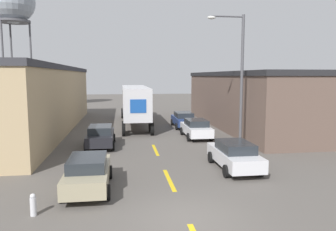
{
  "coord_description": "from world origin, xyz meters",
  "views": [
    {
      "loc": [
        -2.21,
        -10.73,
        4.96
      ],
      "look_at": [
        0.94,
        11.35,
        2.26
      ],
      "focal_mm": 35.0,
      "sensor_mm": 36.0,
      "label": 1
    }
  ],
  "objects_px": {
    "semi_truck": "(134,101)",
    "parked_car_right_far": "(183,119)",
    "parked_car_left_far": "(101,136)",
    "street_lamp": "(238,73)",
    "water_tower": "(12,2)",
    "parked_car_right_near": "(234,155)",
    "fire_hydrant": "(33,205)",
    "parked_car_right_mid": "(196,128)",
    "parked_car_left_near": "(88,172)"
  },
  "relations": [
    {
      "from": "parked_car_right_mid",
      "to": "street_lamp",
      "type": "bearing_deg",
      "value": -63.12
    },
    {
      "from": "parked_car_right_mid",
      "to": "parked_car_right_near",
      "type": "bearing_deg",
      "value": -90.0
    },
    {
      "from": "parked_car_left_near",
      "to": "parked_car_left_far",
      "type": "distance_m",
      "value": 8.92
    },
    {
      "from": "parked_car_right_far",
      "to": "fire_hydrant",
      "type": "bearing_deg",
      "value": -115.44
    },
    {
      "from": "parked_car_right_near",
      "to": "semi_truck",
      "type": "bearing_deg",
      "value": 105.09
    },
    {
      "from": "semi_truck",
      "to": "street_lamp",
      "type": "height_order",
      "value": "street_lamp"
    },
    {
      "from": "parked_car_right_mid",
      "to": "water_tower",
      "type": "bearing_deg",
      "value": 129.18
    },
    {
      "from": "semi_truck",
      "to": "parked_car_left_near",
      "type": "bearing_deg",
      "value": -98.47
    },
    {
      "from": "parked_car_right_near",
      "to": "water_tower",
      "type": "height_order",
      "value": "water_tower"
    },
    {
      "from": "parked_car_right_mid",
      "to": "water_tower",
      "type": "height_order",
      "value": "water_tower"
    },
    {
      "from": "water_tower",
      "to": "street_lamp",
      "type": "relative_size",
      "value": 2.09
    },
    {
      "from": "parked_car_right_mid",
      "to": "parked_car_right_near",
      "type": "distance_m",
      "value": 9.06
    },
    {
      "from": "parked_car_right_near",
      "to": "parked_car_left_far",
      "type": "bearing_deg",
      "value": 137.68
    },
    {
      "from": "parked_car_right_near",
      "to": "parked_car_right_far",
      "type": "bearing_deg",
      "value": 90.0
    },
    {
      "from": "parked_car_left_far",
      "to": "semi_truck",
      "type": "bearing_deg",
      "value": 74.87
    },
    {
      "from": "parked_car_left_near",
      "to": "street_lamp",
      "type": "relative_size",
      "value": 0.5
    },
    {
      "from": "parked_car_left_near",
      "to": "parked_car_left_far",
      "type": "height_order",
      "value": "same"
    },
    {
      "from": "fire_hydrant",
      "to": "parked_car_left_far",
      "type": "bearing_deg",
      "value": 81.65
    },
    {
      "from": "parked_car_left_far",
      "to": "parked_car_right_near",
      "type": "xyz_separation_m",
      "value": [
        7.42,
        -6.76,
        0.0
      ]
    },
    {
      "from": "parked_car_left_far",
      "to": "fire_hydrant",
      "type": "distance_m",
      "value": 11.55
    },
    {
      "from": "parked_car_right_far",
      "to": "fire_hydrant",
      "type": "xyz_separation_m",
      "value": [
        -9.1,
        -19.12,
        -0.38
      ]
    },
    {
      "from": "parked_car_right_near",
      "to": "fire_hydrant",
      "type": "relative_size",
      "value": 5.56
    },
    {
      "from": "parked_car_left_far",
      "to": "water_tower",
      "type": "relative_size",
      "value": 0.24
    },
    {
      "from": "parked_car_right_near",
      "to": "street_lamp",
      "type": "height_order",
      "value": "street_lamp"
    },
    {
      "from": "parked_car_right_far",
      "to": "semi_truck",
      "type": "bearing_deg",
      "value": 150.02
    },
    {
      "from": "parked_car_right_far",
      "to": "street_lamp",
      "type": "bearing_deg",
      "value": -77.97
    },
    {
      "from": "semi_truck",
      "to": "parked_car_right_near",
      "type": "height_order",
      "value": "semi_truck"
    },
    {
      "from": "parked_car_right_mid",
      "to": "water_tower",
      "type": "xyz_separation_m",
      "value": [
        -21.29,
        26.12,
        14.76
      ]
    },
    {
      "from": "parked_car_right_far",
      "to": "parked_car_left_near",
      "type": "height_order",
      "value": "same"
    },
    {
      "from": "parked_car_right_near",
      "to": "parked_car_right_mid",
      "type": "bearing_deg",
      "value": 90.0
    },
    {
      "from": "water_tower",
      "to": "parked_car_right_far",
      "type": "bearing_deg",
      "value": -44.23
    },
    {
      "from": "parked_car_left_far",
      "to": "water_tower",
      "type": "distance_m",
      "value": 34.91
    },
    {
      "from": "street_lamp",
      "to": "parked_car_right_far",
      "type": "bearing_deg",
      "value": 102.03
    },
    {
      "from": "parked_car_right_near",
      "to": "fire_hydrant",
      "type": "xyz_separation_m",
      "value": [
        -9.1,
        -4.66,
        -0.38
      ]
    },
    {
      "from": "parked_car_right_mid",
      "to": "fire_hydrant",
      "type": "distance_m",
      "value": 16.47
    },
    {
      "from": "parked_car_left_far",
      "to": "water_tower",
      "type": "height_order",
      "value": "water_tower"
    },
    {
      "from": "semi_truck",
      "to": "water_tower",
      "type": "relative_size",
      "value": 0.78
    },
    {
      "from": "water_tower",
      "to": "fire_hydrant",
      "type": "bearing_deg",
      "value": -72.98
    },
    {
      "from": "parked_car_right_near",
      "to": "fire_hydrant",
      "type": "height_order",
      "value": "parked_car_right_near"
    },
    {
      "from": "parked_car_left_near",
      "to": "semi_truck",
      "type": "bearing_deg",
      "value": 81.73
    },
    {
      "from": "parked_car_left_far",
      "to": "street_lamp",
      "type": "distance_m",
      "value": 10.51
    },
    {
      "from": "parked_car_right_mid",
      "to": "fire_hydrant",
      "type": "bearing_deg",
      "value": -123.54
    },
    {
      "from": "parked_car_right_far",
      "to": "parked_car_left_far",
      "type": "relative_size",
      "value": 1.0
    },
    {
      "from": "parked_car_left_far",
      "to": "parked_car_right_near",
      "type": "relative_size",
      "value": 1.0
    },
    {
      "from": "parked_car_right_far",
      "to": "parked_car_right_near",
      "type": "xyz_separation_m",
      "value": [
        0.0,
        -14.46,
        0.0
      ]
    },
    {
      "from": "parked_car_right_far",
      "to": "water_tower",
      "type": "xyz_separation_m",
      "value": [
        -21.29,
        20.73,
        14.76
      ]
    },
    {
      "from": "semi_truck",
      "to": "parked_car_right_far",
      "type": "relative_size",
      "value": 3.24
    },
    {
      "from": "water_tower",
      "to": "parked_car_left_near",
      "type": "bearing_deg",
      "value": -69.62
    },
    {
      "from": "parked_car_left_far",
      "to": "street_lamp",
      "type": "xyz_separation_m",
      "value": [
        9.41,
        -1.61,
        4.4
      ]
    },
    {
      "from": "parked_car_left_near",
      "to": "fire_hydrant",
      "type": "xyz_separation_m",
      "value": [
        -1.68,
        -2.5,
        -0.38
      ]
    }
  ]
}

